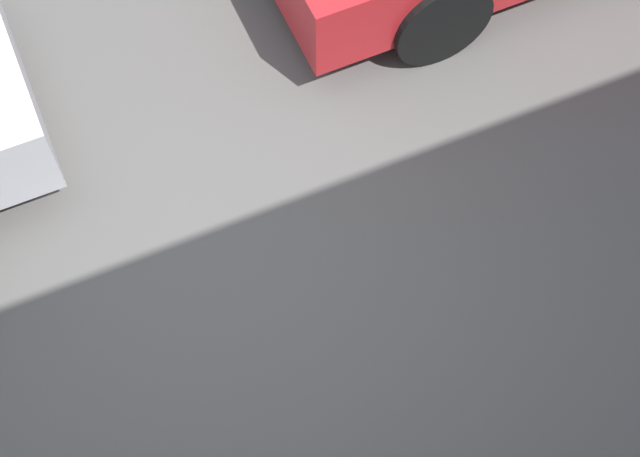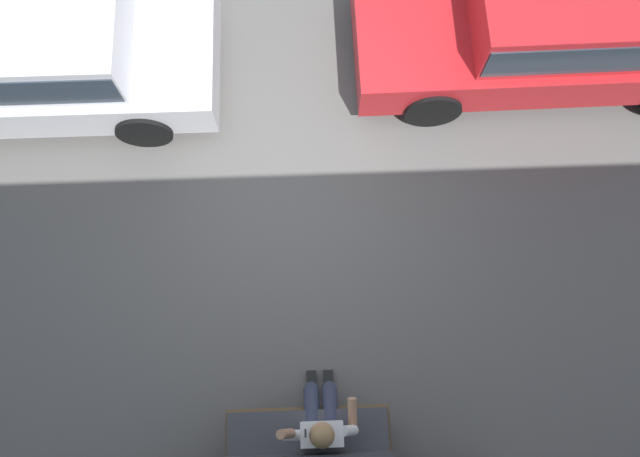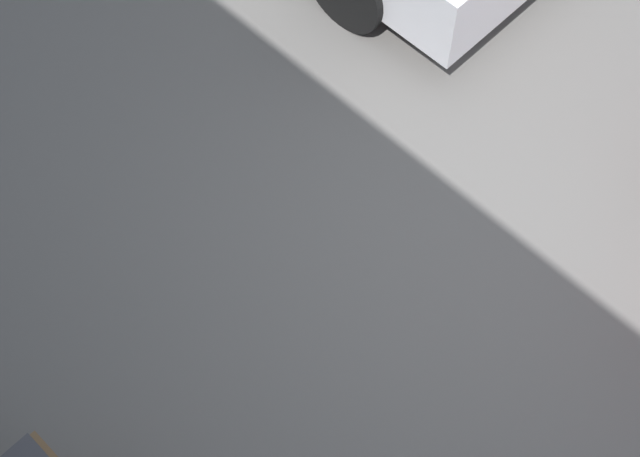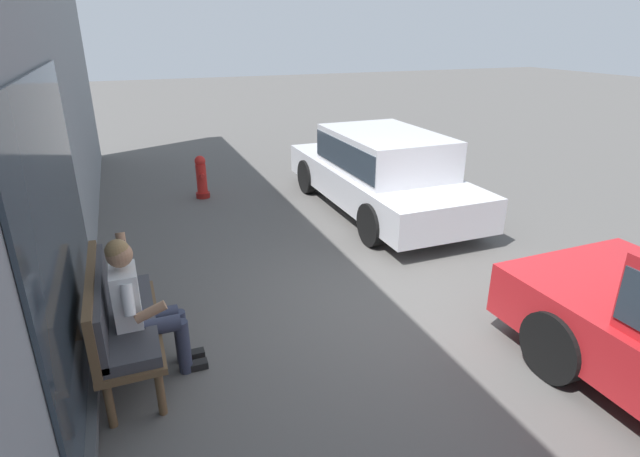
{
  "view_description": "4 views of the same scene",
  "coord_description": "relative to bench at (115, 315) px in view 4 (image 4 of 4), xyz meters",
  "views": [
    {
      "loc": [
        0.56,
        2.6,
        5.11
      ],
      "look_at": [
        -0.35,
        0.51,
        0.76
      ],
      "focal_mm": 55.0,
      "sensor_mm": 36.0,
      "label": 1
    },
    {
      "loc": [
        -0.29,
        2.6,
        6.83
      ],
      "look_at": [
        -0.35,
        0.84,
        0.92
      ],
      "focal_mm": 35.0,
      "sensor_mm": 36.0,
      "label": 2
    },
    {
      "loc": [
        -1.28,
        2.6,
        4.88
      ],
      "look_at": [
        0.28,
        1.02,
        0.92
      ],
      "focal_mm": 55.0,
      "sensor_mm": 36.0,
      "label": 3
    },
    {
      "loc": [
        -4.44,
        2.6,
        3.0
      ],
      "look_at": [
        0.07,
        0.82,
        1.05
      ],
      "focal_mm": 28.0,
      "sensor_mm": 36.0,
      "label": 4
    }
  ],
  "objects": [
    {
      "name": "ground_plane",
      "position": [
        0.16,
        -2.9,
        -0.61
      ],
      "size": [
        60.0,
        60.0,
        0.0
      ],
      "primitive_type": "plane",
      "color": "#565451"
    },
    {
      "name": "person_on_phone",
      "position": [
        -0.13,
        -0.23,
        0.13
      ],
      "size": [
        0.73,
        0.74,
        1.37
      ],
      "color": "#2D3347",
      "rests_on": "ground_plane"
    },
    {
      "name": "parked_car_mid",
      "position": [
        3.07,
        -4.33,
        0.16
      ],
      "size": [
        4.44,
        1.84,
        1.41
      ],
      "color": "silver",
      "rests_on": "ground_plane"
    },
    {
      "name": "fire_hydrant",
      "position": [
        4.97,
        -1.54,
        -0.22
      ],
      "size": [
        0.38,
        0.26,
        0.81
      ],
      "color": "maroon",
      "rests_on": "ground_plane"
    },
    {
      "name": "bench",
      "position": [
        0.0,
        0.0,
        0.0
      ],
      "size": [
        1.6,
        0.55,
        1.04
      ],
      "color": "brown",
      "rests_on": "ground_plane"
    }
  ]
}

